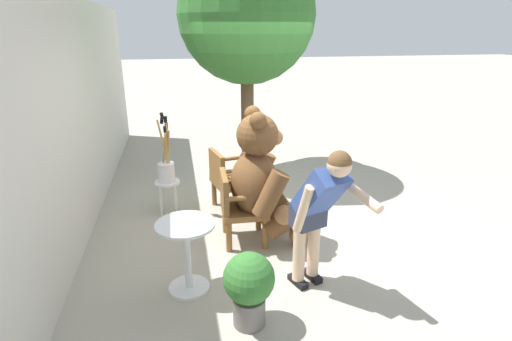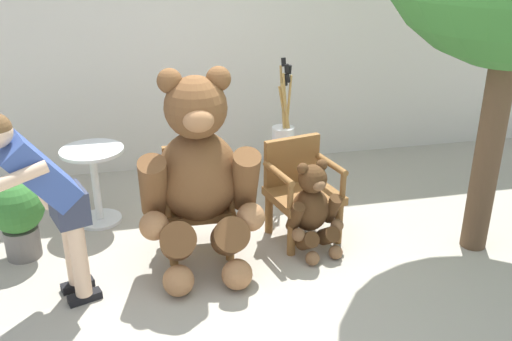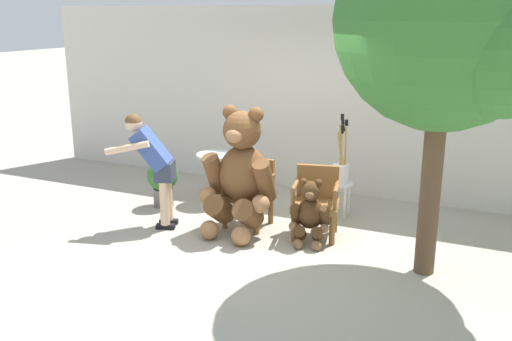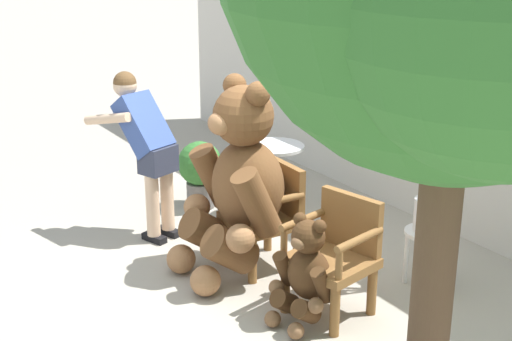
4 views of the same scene
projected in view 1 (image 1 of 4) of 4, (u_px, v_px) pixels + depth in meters
name	position (u px, v px, depth m)	size (l,w,h in m)	color
ground_plane	(273.00, 219.00, 5.35)	(60.00, 60.00, 0.00)	#A8A091
back_wall	(65.00, 126.00, 4.43)	(10.00, 0.16, 2.80)	beige
wooden_chair_left	(239.00, 205.00, 4.68)	(0.58, 0.54, 0.86)	brown
wooden_chair_right	(229.00, 179.00, 5.51)	(0.66, 0.63, 0.86)	brown
teddy_bear_large	(261.00, 178.00, 4.61)	(0.96, 0.91, 1.60)	brown
teddy_bear_small	(249.00, 181.00, 5.60)	(0.50, 0.50, 0.80)	#4C3019
person_visitor	(318.00, 206.00, 3.64)	(0.76, 0.66, 1.48)	black
white_stool	(168.00, 188.00, 5.45)	(0.34, 0.34, 0.46)	white
brush_bucket	(166.00, 167.00, 5.35)	(0.22, 0.22, 0.95)	white
round_side_table	(187.00, 249.00, 3.78)	(0.56, 0.56, 0.72)	silver
patio_tree	(249.00, 18.00, 6.28)	(2.25, 2.14, 3.69)	brown
potted_plant	(249.00, 285.00, 3.34)	(0.44, 0.44, 0.68)	slate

